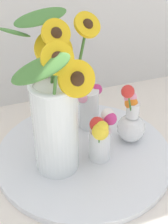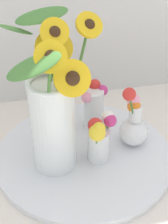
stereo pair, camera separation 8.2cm
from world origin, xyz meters
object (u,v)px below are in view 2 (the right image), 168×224
object	(u,v)px
serving_tray	(84,153)
mason_jar_sunflowers	(54,113)
vase_small_center	(100,136)
vase_bulb_right	(134,125)
vase_small_back	(92,103)

from	to	relation	value
serving_tray	mason_jar_sunflowers	xyz separation A→B (m)	(-0.08, -0.03, 0.17)
serving_tray	mason_jar_sunflowers	distance (m)	0.19
vase_small_center	vase_bulb_right	size ratio (longest dim) A/B	0.73
vase_small_back	serving_tray	bearing A→B (deg)	-115.05
serving_tray	mason_jar_sunflowers	bearing A→B (deg)	-161.19
mason_jar_sunflowers	vase_small_center	xyz separation A→B (m)	(0.12, -0.02, -0.08)
vase_small_center	serving_tray	bearing A→B (deg)	126.52
mason_jar_sunflowers	vase_small_back	world-z (taller)	mason_jar_sunflowers
serving_tray	vase_bulb_right	distance (m)	0.16
serving_tray	vase_bulb_right	xyz separation A→B (m)	(0.15, 0.00, 0.08)
serving_tray	vase_small_center	bearing A→B (deg)	-53.48
vase_small_center	vase_small_back	world-z (taller)	vase_small_back
mason_jar_sunflowers	vase_small_center	size ratio (longest dim) A/B	2.78
mason_jar_sunflowers	vase_bulb_right	world-z (taller)	mason_jar_sunflowers
vase_small_center	vase_bulb_right	world-z (taller)	vase_bulb_right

